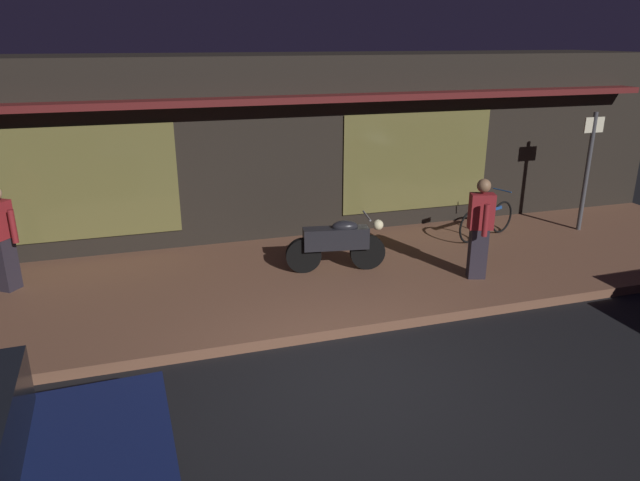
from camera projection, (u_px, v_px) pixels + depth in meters
name	position (u px, v px, depth m)	size (l,w,h in m)	color
ground_plane	(353.00, 379.00, 7.07)	(60.00, 60.00, 0.00)	black
sidewalk_slab	(291.00, 280.00, 9.75)	(18.00, 4.00, 0.15)	brown
storefront_building	(249.00, 144.00, 12.23)	(18.00, 3.30, 3.60)	black
motorcycle	(338.00, 243.00, 9.82)	(1.70, 0.58, 0.97)	black
bicycle_parked	(486.00, 220.00, 11.48)	(1.56, 0.67, 0.91)	black
person_photographer	(2.00, 237.00, 8.94)	(0.55, 0.44, 1.67)	#28232D
person_bystander	(480.00, 227.00, 9.40)	(0.43, 0.61, 1.67)	#28232D
sign_post	(588.00, 165.00, 11.64)	(0.44, 0.09, 2.40)	#47474C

